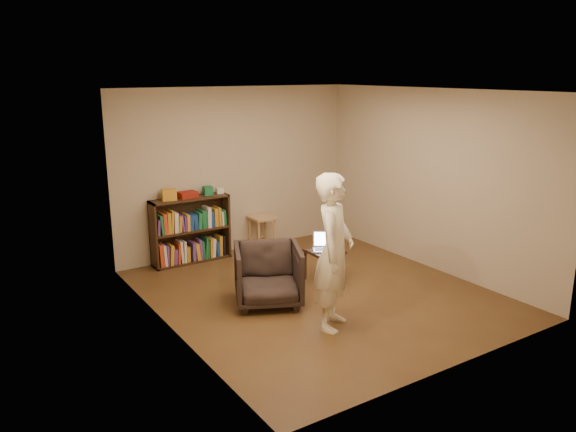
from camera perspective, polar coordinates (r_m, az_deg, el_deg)
floor at (r=7.44m, az=3.07°, el=-7.84°), size 4.50×4.50×0.00m
ceiling at (r=6.88m, az=3.37°, el=12.61°), size 4.50×4.50×0.00m
wall_back at (r=8.93m, az=-5.33°, el=4.63°), size 4.00×0.00×4.00m
wall_left at (r=6.12m, az=-12.14°, el=-0.28°), size 0.00×4.50×4.50m
wall_right at (r=8.36m, az=14.40°, el=3.55°), size 0.00×4.50×4.50m
bookshelf at (r=8.62m, az=-9.87°, el=-1.77°), size 1.20×0.30×1.00m
box_yellow at (r=8.34m, az=-11.99°, el=2.14°), size 0.23×0.19×0.17m
red_cloth at (r=8.47m, az=-10.17°, el=2.15°), size 0.28×0.21×0.09m
box_green at (r=8.60m, az=-8.15°, el=2.57°), size 0.15×0.15×0.13m
box_white at (r=8.69m, az=-6.96°, el=2.56°), size 0.12×0.12×0.08m
stool at (r=9.09m, az=-2.64°, el=-0.68°), size 0.38×0.38×0.55m
armchair at (r=7.00m, az=-2.05°, el=-6.01°), size 1.07×1.08×0.75m
side_table at (r=7.74m, az=3.74°, el=-3.99°), size 0.44×0.44×0.45m
laptop at (r=7.73m, az=3.73°, el=-2.99°), size 0.42×0.41×0.23m
person at (r=6.23m, az=4.69°, el=-3.68°), size 0.77×0.74×1.78m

